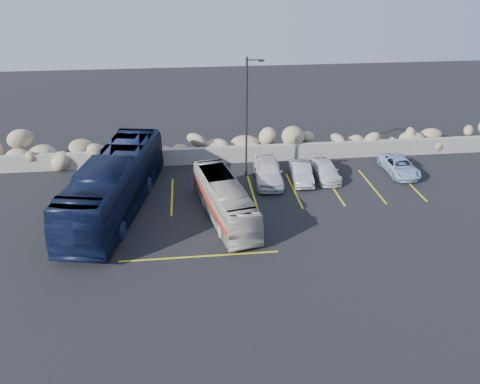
{
  "coord_description": "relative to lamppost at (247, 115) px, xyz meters",
  "views": [
    {
      "loc": [
        -1.15,
        -19.36,
        13.51
      ],
      "look_at": [
        1.46,
        4.0,
        1.58
      ],
      "focal_mm": 35.0,
      "sensor_mm": 36.0,
      "label": 1
    }
  ],
  "objects": [
    {
      "name": "seawall",
      "position": [
        -2.56,
        2.5,
        -3.7
      ],
      "size": [
        60.0,
        0.4,
        1.2
      ],
      "primitive_type": "cube",
      "color": "gray",
      "rests_on": "ground"
    },
    {
      "name": "riprap_pile",
      "position": [
        -2.56,
        3.7,
        -3.0
      ],
      "size": [
        54.0,
        2.8,
        2.6
      ],
      "primitive_type": null,
      "color": "#957F61",
      "rests_on": "ground"
    },
    {
      "name": "vintage_bus",
      "position": [
        -1.97,
        -5.4,
        -3.19
      ],
      "size": [
        3.4,
        8.17,
        2.22
      ],
      "primitive_type": "imported",
      "rotation": [
        0.0,
        0.0,
        0.2
      ],
      "color": "#B9B6A7",
      "rests_on": "ground"
    },
    {
      "name": "car_a",
      "position": [
        1.28,
        -1.07,
        -3.54
      ],
      "size": [
        2.07,
        4.53,
        1.51
      ],
      "primitive_type": "imported",
      "rotation": [
        0.0,
        0.0,
        -0.07
      ],
      "color": "silver",
      "rests_on": "ground"
    },
    {
      "name": "car_b",
      "position": [
        3.5,
        -1.15,
        -3.71
      ],
      "size": [
        1.51,
        3.64,
        1.17
      ],
      "primitive_type": "imported",
      "rotation": [
        0.0,
        0.0,
        -0.08
      ],
      "color": "#A4A4A8",
      "rests_on": "ground"
    },
    {
      "name": "tour_coach",
      "position": [
        -8.23,
        -3.81,
        -2.62
      ],
      "size": [
        5.1,
        12.34,
        3.35
      ],
      "primitive_type": "imported",
      "rotation": [
        0.0,
        0.0,
        -0.2
      ],
      "color": "#0F1834",
      "rests_on": "ground"
    },
    {
      "name": "car_d",
      "position": [
        10.51,
        -0.76,
        -3.75
      ],
      "size": [
        1.87,
        3.93,
        1.08
      ],
      "primitive_type": "imported",
      "rotation": [
        0.0,
        0.0,
        0.02
      ],
      "color": "#9AB4DA",
      "rests_on": "ground"
    },
    {
      "name": "parking_lines",
      "position": [
        2.09,
        -3.93,
        -4.29
      ],
      "size": [
        18.16,
        9.36,
        0.01
      ],
      "color": "gold",
      "rests_on": "ground"
    },
    {
      "name": "ground",
      "position": [
        -2.56,
        -9.5,
        -4.3
      ],
      "size": [
        90.0,
        90.0,
        0.0
      ],
      "primitive_type": "plane",
      "color": "black",
      "rests_on": "ground"
    },
    {
      "name": "lamppost",
      "position": [
        0.0,
        0.0,
        0.0
      ],
      "size": [
        1.14,
        0.18,
        8.0
      ],
      "color": "#292625",
      "rests_on": "ground"
    },
    {
      "name": "car_c",
      "position": [
        5.27,
        -0.88,
        -3.77
      ],
      "size": [
        1.53,
        3.67,
        1.06
      ],
      "primitive_type": "imported",
      "rotation": [
        0.0,
        0.0,
        -0.01
      ],
      "color": "silver",
      "rests_on": "ground"
    }
  ]
}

